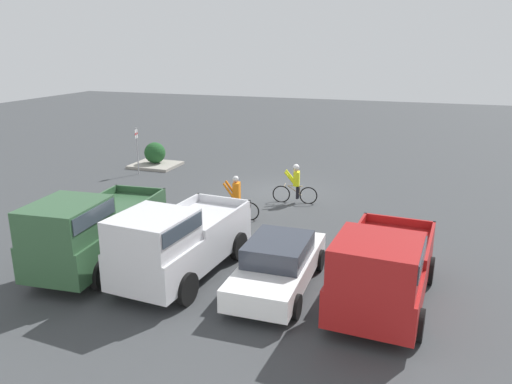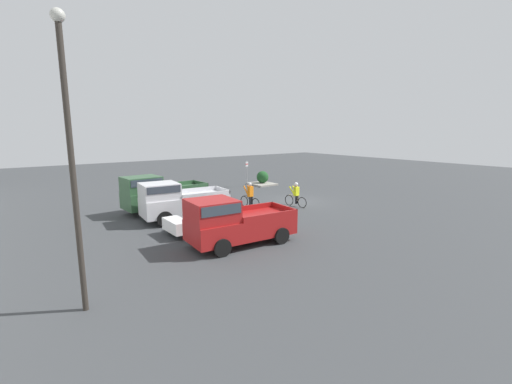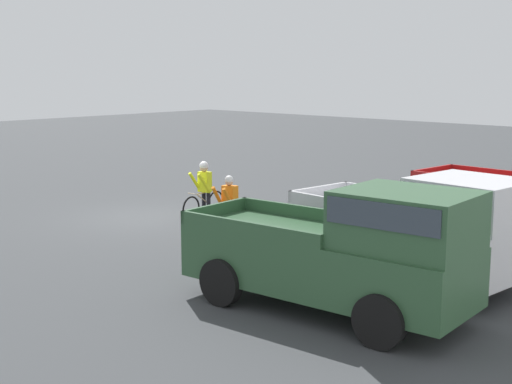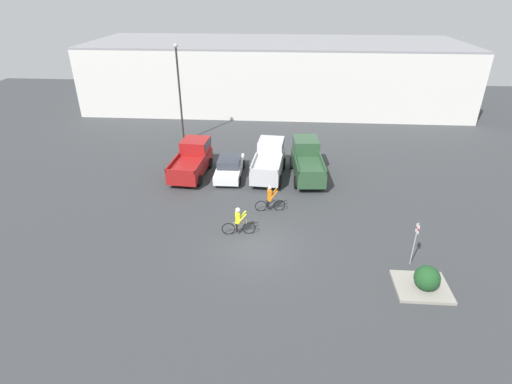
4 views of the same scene
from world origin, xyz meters
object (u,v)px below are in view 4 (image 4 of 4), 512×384
at_px(pickup_truck_0, 192,158).
at_px(lamppost, 179,88).
at_px(cyclist_1, 238,221).
at_px(shrub, 427,278).
at_px(sedan_0, 230,167).
at_px(pickup_truck_2, 307,159).
at_px(fire_lane_sign, 415,240).
at_px(pickup_truck_1, 269,159).
at_px(cyclist_0, 270,199).

height_order(pickup_truck_0, lamppost, lamppost).
bearing_deg(cyclist_1, lamppost, 114.30).
bearing_deg(shrub, lamppost, 130.07).
relative_size(sedan_0, pickup_truck_2, 0.82).
xyz_separation_m(pickup_truck_0, cyclist_1, (4.25, -7.88, -0.28)).
bearing_deg(fire_lane_sign, pickup_truck_1, 126.66).
bearing_deg(pickup_truck_2, cyclist_0, -114.17).
relative_size(cyclist_1, shrub, 1.64).
xyz_separation_m(pickup_truck_0, sedan_0, (2.77, -0.33, -0.44)).
relative_size(pickup_truck_0, pickup_truck_2, 0.93).
distance_m(cyclist_0, fire_lane_sign, 8.70).
height_order(pickup_truck_1, cyclist_0, pickup_truck_1).
relative_size(pickup_truck_0, fire_lane_sign, 2.09).
relative_size(pickup_truck_0, cyclist_0, 2.74).
relative_size(sedan_0, fire_lane_sign, 1.86).
bearing_deg(cyclist_0, cyclist_1, -121.18).
distance_m(pickup_truck_0, lamppost, 7.81).
distance_m(sedan_0, pickup_truck_1, 2.91).
bearing_deg(pickup_truck_0, shrub, -41.92).
distance_m(lamppost, shrub, 24.44).
xyz_separation_m(sedan_0, pickup_truck_1, (2.83, 0.47, 0.48)).
distance_m(pickup_truck_0, pickup_truck_1, 5.60).
relative_size(pickup_truck_0, sedan_0, 1.13).
relative_size(pickup_truck_1, cyclist_1, 2.70).
xyz_separation_m(lamppost, shrub, (15.52, -18.45, -4.00)).
distance_m(cyclist_0, lamppost, 14.80).
relative_size(pickup_truck_1, shrub, 4.44).
bearing_deg(fire_lane_sign, cyclist_1, 166.77).
xyz_separation_m(cyclist_0, cyclist_1, (-1.64, -2.71, 0.02)).
relative_size(pickup_truck_2, lamppost, 0.66).
bearing_deg(pickup_truck_0, cyclist_1, -61.66).
distance_m(cyclist_1, lamppost, 16.30).
relative_size(pickup_truck_0, cyclist_1, 2.68).
distance_m(cyclist_0, shrub, 9.97).
distance_m(pickup_truck_2, lamppost, 12.81).
relative_size(cyclist_1, fire_lane_sign, 0.78).
height_order(pickup_truck_1, pickup_truck_2, pickup_truck_2).
xyz_separation_m(pickup_truck_0, shrub, (13.25, -11.90, -0.42)).
bearing_deg(pickup_truck_1, cyclist_1, -99.56).
relative_size(pickup_truck_1, fire_lane_sign, 2.10).
distance_m(pickup_truck_1, cyclist_0, 5.33).
xyz_separation_m(pickup_truck_0, lamppost, (-2.26, 6.55, 3.59)).
xyz_separation_m(pickup_truck_1, cyclist_0, (0.29, -5.31, -0.34)).
height_order(pickup_truck_2, cyclist_1, pickup_truck_2).
bearing_deg(pickup_truck_0, sedan_0, -6.85).
relative_size(pickup_truck_0, shrub, 4.41).
xyz_separation_m(pickup_truck_0, cyclist_0, (5.89, -5.17, -0.30)).
xyz_separation_m(cyclist_1, shrub, (9.00, -4.02, -0.13)).
xyz_separation_m(fire_lane_sign, shrub, (0.13, -1.93, -0.74)).
bearing_deg(fire_lane_sign, lamppost, 132.97).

